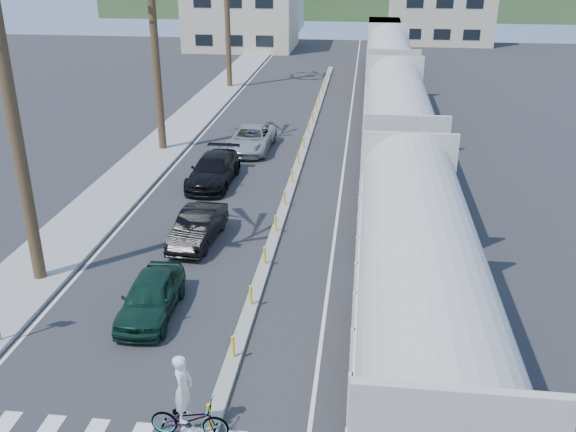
# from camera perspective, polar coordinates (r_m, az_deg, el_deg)

# --- Properties ---
(ground) EXTENTS (140.00, 140.00, 0.00)m
(ground) POSITION_cam_1_polar(r_m,az_deg,el_deg) (17.97, -6.18, -16.40)
(ground) COLOR #28282B
(ground) RESTS_ON ground
(sidewalk) EXTENTS (3.00, 90.00, 0.15)m
(sidewalk) POSITION_cam_1_polar(r_m,az_deg,el_deg) (41.83, -10.08, 7.11)
(sidewalk) COLOR gray
(sidewalk) RESTS_ON ground
(rails) EXTENTS (1.56, 100.00, 0.06)m
(rails) POSITION_cam_1_polar(r_m,az_deg,el_deg) (42.99, 8.77, 7.57)
(rails) COLOR black
(rails) RESTS_ON ground
(median) EXTENTS (0.45, 60.00, 0.85)m
(median) POSITION_cam_1_polar(r_m,az_deg,el_deg) (35.43, 0.91, 4.55)
(median) COLOR gray
(median) RESTS_ON ground
(lane_markings) EXTENTS (9.42, 90.00, 0.01)m
(lane_markings) POSITION_cam_1_polar(r_m,az_deg,el_deg) (40.49, -1.37, 6.82)
(lane_markings) COLOR silver
(lane_markings) RESTS_ON ground
(freight_train) EXTENTS (3.00, 60.94, 5.85)m
(freight_train) POSITION_cam_1_polar(r_m,az_deg,el_deg) (35.45, 9.28, 9.01)
(freight_train) COLOR #B2AEA3
(freight_train) RESTS_ON ground
(buildings) EXTENTS (38.00, 27.00, 10.00)m
(buildings) POSITION_cam_1_polar(r_m,az_deg,el_deg) (85.95, 0.32, 18.49)
(buildings) COLOR beige
(buildings) RESTS_ON ground
(car_lead) EXTENTS (1.95, 4.18, 1.38)m
(car_lead) POSITION_cam_1_polar(r_m,az_deg,el_deg) (21.71, -12.10, -6.98)
(car_lead) COLOR #103024
(car_lead) RESTS_ON ground
(car_second) EXTENTS (2.01, 4.32, 1.36)m
(car_second) POSITION_cam_1_polar(r_m,az_deg,el_deg) (26.48, -8.02, -0.95)
(car_second) COLOR black
(car_second) RESTS_ON ground
(car_third) EXTENTS (2.26, 5.12, 1.46)m
(car_third) POSITION_cam_1_polar(r_m,az_deg,el_deg) (32.90, -6.64, 4.09)
(car_third) COLOR black
(car_third) RESTS_ON ground
(car_rear) EXTENTS (2.72, 5.25, 1.41)m
(car_rear) POSITION_cam_1_polar(r_m,az_deg,el_deg) (38.19, -3.28, 6.88)
(car_rear) COLOR #B3B6B9
(car_rear) RESTS_ON ground
(cyclist) EXTENTS (0.81, 2.01, 2.37)m
(cyclist) POSITION_cam_1_polar(r_m,az_deg,el_deg) (16.70, -8.89, -16.74)
(cyclist) COLOR #9EA0A5
(cyclist) RESTS_ON ground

